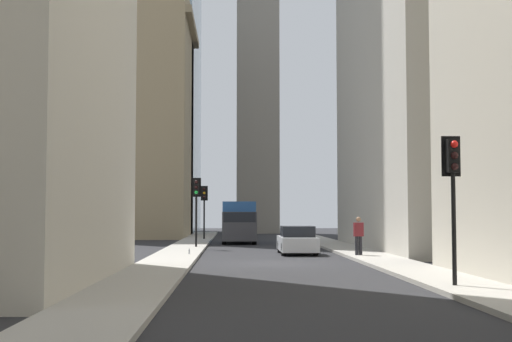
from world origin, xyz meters
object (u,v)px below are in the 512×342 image
Objects in this scene: delivery_truck at (239,222)px; traffic_light_foreground at (453,175)px; sedan_silver at (297,241)px; discarded_bottle at (189,252)px; pedestrian at (359,234)px; traffic_light_far_junction at (204,200)px; traffic_light_midblock at (196,196)px.

traffic_light_foreground reaches higher than delivery_truck.
sedan_silver is at bearing 9.20° from traffic_light_foreground.
traffic_light_foreground is 16.79m from discarded_bottle.
sedan_silver is 15.93× the size of discarded_bottle.
delivery_truck is 17.06m from pedestrian.
traffic_light_foreground is at bearing -179.41° from pedestrian.
delivery_truck is at bearing 18.27° from pedestrian.
traffic_light_foreground is 34.88m from traffic_light_far_junction.
sedan_silver is 1.08× the size of traffic_light_far_junction.
traffic_light_midblock is at bearing 0.45° from discarded_bottle.
traffic_light_foreground is 1.01× the size of traffic_light_far_junction.
traffic_light_midblock is 1.00× the size of traffic_light_far_junction.
discarded_bottle is (14.51, 7.97, -2.84)m from traffic_light_foreground.
traffic_light_far_junction reaches higher than traffic_light_midblock.
delivery_truck is at bearing 12.06° from sedan_silver.
traffic_light_far_junction reaches higher than pedestrian.
discarded_bottle is (1.02, 7.83, -0.84)m from pedestrian.
traffic_light_far_junction is at bearing 13.37° from traffic_light_foreground.
traffic_light_far_junction reaches higher than discarded_bottle.
traffic_light_foreground reaches higher than pedestrian.
traffic_light_far_junction is (4.26, 2.58, 1.60)m from delivery_truck.
delivery_truck is 13.42m from sedan_silver.
sedan_silver is 1.09× the size of traffic_light_midblock.
traffic_light_foreground reaches higher than sedan_silver.
delivery_truck reaches higher than pedestrian.
traffic_light_foreground is (-29.68, -5.48, 1.63)m from delivery_truck.
traffic_light_far_junction is (12.20, 0.04, 0.01)m from traffic_light_midblock.
pedestrian is (-8.25, -7.89, -1.96)m from traffic_light_midblock.
discarded_bottle is at bearing 170.71° from delivery_truck.
traffic_light_far_junction is at bearing 17.22° from sedan_silver.
traffic_light_midblock reaches higher than discarded_bottle.
discarded_bottle is at bearing 111.39° from sedan_silver.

